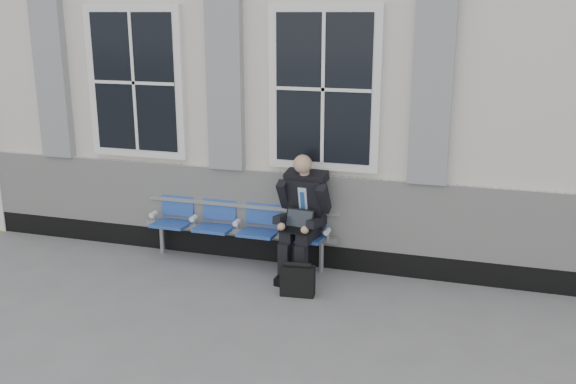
% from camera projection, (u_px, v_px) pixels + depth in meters
% --- Properties ---
extents(ground, '(70.00, 70.00, 0.00)m').
position_uv_depth(ground, '(257.00, 312.00, 6.93)').
color(ground, slate).
rests_on(ground, ground).
extents(station_building, '(14.40, 4.40, 4.49)m').
position_uv_depth(station_building, '(333.00, 75.00, 9.53)').
color(station_building, beige).
rests_on(station_building, ground).
extents(bench, '(2.60, 0.47, 0.91)m').
position_uv_depth(bench, '(239.00, 221.00, 8.20)').
color(bench, '#9EA0A3').
rests_on(bench, ground).
extents(businessman, '(0.64, 0.86, 1.50)m').
position_uv_depth(businessman, '(303.00, 211.00, 7.75)').
color(businessman, black).
rests_on(businessman, ground).
extents(briefcase, '(0.40, 0.20, 0.40)m').
position_uv_depth(briefcase, '(298.00, 280.00, 7.29)').
color(briefcase, black).
rests_on(briefcase, ground).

